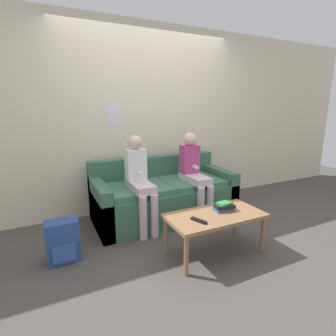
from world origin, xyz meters
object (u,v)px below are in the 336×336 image
(person_left, at_px, (140,178))
(backpack, at_px, (63,241))
(person_right, at_px, (194,171))
(couch, at_px, (164,197))
(tv_remote, at_px, (199,220))
(coffee_table, at_px, (215,218))

(person_left, xyz_separation_m, backpack, (-0.93, -0.34, -0.44))
(person_left, bearing_deg, person_right, 0.04)
(person_right, height_order, backpack, person_right)
(couch, relative_size, person_left, 1.62)
(backpack, bearing_deg, person_right, 11.22)
(tv_remote, bearing_deg, person_left, 84.06)
(person_left, relative_size, person_right, 1.00)
(person_right, relative_size, tv_remote, 6.62)
(person_right, bearing_deg, couch, 152.37)
(person_left, distance_m, backpack, 1.08)
(person_left, bearing_deg, tv_remote, -75.07)
(coffee_table, height_order, backpack, coffee_table)
(backpack, bearing_deg, tv_remote, -26.96)
(person_left, bearing_deg, coffee_table, -60.07)
(person_right, distance_m, tv_remote, 1.09)
(tv_remote, bearing_deg, coffee_table, -3.73)
(couch, xyz_separation_m, person_left, (-0.41, -0.19, 0.36))
(couch, bearing_deg, person_left, -155.20)
(person_right, bearing_deg, person_left, -179.96)
(coffee_table, relative_size, backpack, 2.37)
(couch, distance_m, person_right, 0.54)
(tv_remote, bearing_deg, person_right, 40.11)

